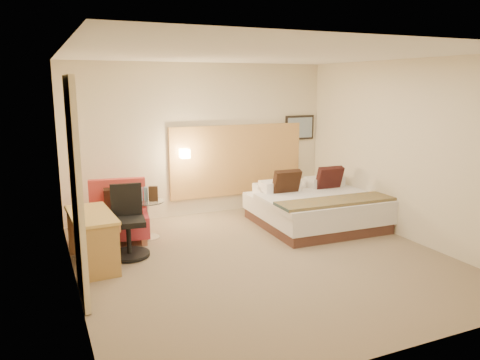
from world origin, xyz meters
name	(u,v)px	position (x,y,z in m)	size (l,w,h in m)	color
floor	(263,259)	(0.00, 0.00, -0.01)	(4.80, 5.00, 0.02)	#786751
ceiling	(265,53)	(0.00, 0.00, 2.71)	(4.80, 5.00, 0.02)	white
wall_back	(201,140)	(0.00, 2.51, 1.35)	(4.80, 0.02, 2.70)	beige
wall_front	(401,206)	(0.00, -2.51, 1.35)	(4.80, 0.02, 2.70)	beige
wall_left	(69,175)	(-2.41, 0.00, 1.35)	(0.02, 5.00, 2.70)	beige
wall_right	(407,151)	(2.41, 0.00, 1.35)	(0.02, 5.00, 2.70)	beige
headboard_panel	(238,160)	(0.70, 2.47, 0.95)	(2.60, 0.04, 1.30)	tan
art_frame	(299,128)	(2.02, 2.48, 1.50)	(0.62, 0.03, 0.47)	black
art_canvas	(300,128)	(2.02, 2.46, 1.50)	(0.54, 0.01, 0.39)	#748CA0
lamp_arm	(184,153)	(-0.35, 2.42, 1.15)	(0.02, 0.02, 0.12)	white
lamp_shade	(185,153)	(-0.35, 2.36, 1.15)	(0.15, 0.15, 0.15)	#FFEDC6
curtain	(76,191)	(-2.36, -0.25, 1.22)	(0.06, 0.90, 2.42)	beige
bottle_a	(140,194)	(-1.31, 1.56, 0.69)	(0.06, 0.06, 0.21)	#8DBEDB
bottle_b	(146,194)	(-1.23, 1.55, 0.69)	(0.06, 0.06, 0.21)	#8FBFDD
menu_folder	(153,194)	(-1.14, 1.46, 0.70)	(0.14, 0.05, 0.23)	#3C2818
bed	(315,207)	(1.50, 1.04, 0.31)	(1.98, 1.92, 0.94)	#492B24
lounge_chair	(119,217)	(-1.64, 1.61, 0.36)	(0.95, 0.86, 0.90)	tan
side_table	(147,217)	(-1.23, 1.51, 0.33)	(0.66, 0.66, 0.59)	silver
desk	(93,224)	(-2.11, 0.69, 0.56)	(0.58, 1.16, 0.71)	tan
desk_chair	(128,227)	(-1.64, 0.87, 0.40)	(0.62, 0.62, 0.98)	black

